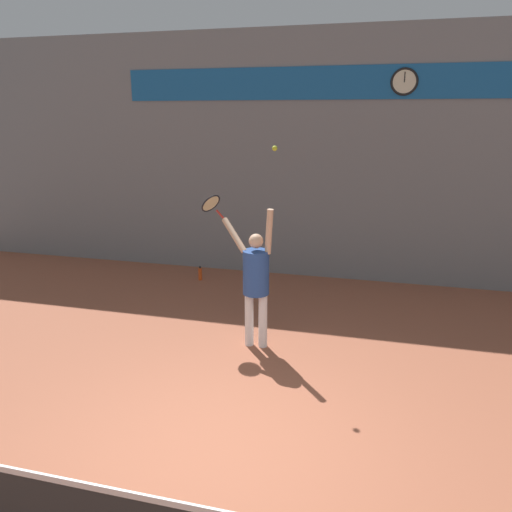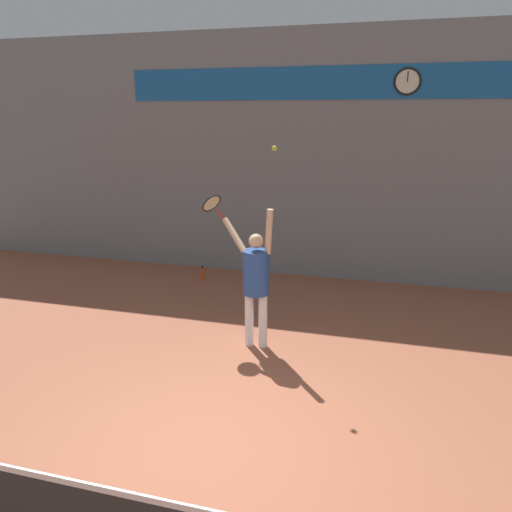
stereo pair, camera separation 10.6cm
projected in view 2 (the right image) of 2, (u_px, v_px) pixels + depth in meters
ground_plane at (213, 451)px, 5.18m from camera, size 18.00×18.00×0.00m
back_wall at (314, 158)px, 10.13m from camera, size 18.00×0.10×5.00m
sponsor_banner at (316, 83)px, 9.68m from camera, size 7.81×0.02×0.62m
scoreboard_clock at (407, 81)px, 9.22m from camera, size 0.50×0.05×0.50m
tennis_player at (256, 277)px, 7.24m from camera, size 0.90×0.57×2.10m
tennis_racket at (212, 204)px, 7.61m from camera, size 0.45×0.40×0.37m
tennis_ball at (275, 148)px, 6.61m from camera, size 0.07×0.07×0.07m
water_bottle at (203, 273)px, 10.49m from camera, size 0.08×0.08×0.30m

